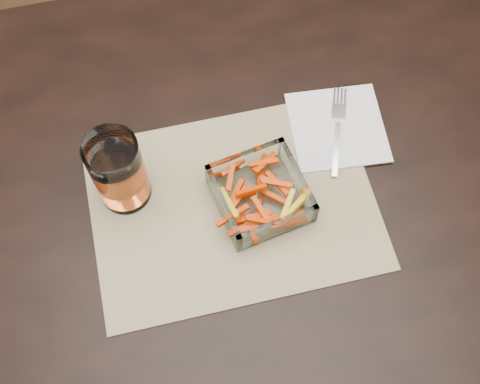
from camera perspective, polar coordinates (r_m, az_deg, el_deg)
name	(u,v)px	position (r m, az deg, el deg)	size (l,w,h in m)	color
dining_table	(285,190)	(1.07, 4.25, 0.16)	(1.60, 0.90, 0.75)	black
placemat	(233,204)	(0.96, -0.67, -1.18)	(0.45, 0.33, 0.00)	#9D8C67
glass_bowl	(260,195)	(0.94, 1.95, -0.28)	(0.15, 0.15, 0.05)	white
tumbler	(119,173)	(0.93, -11.40, 1.79)	(0.08, 0.08, 0.14)	white
napkin	(337,127)	(1.04, 9.22, 6.08)	(0.16, 0.16, 0.00)	white
fork	(338,127)	(1.03, 9.24, 6.07)	(0.08, 0.17, 0.00)	silver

